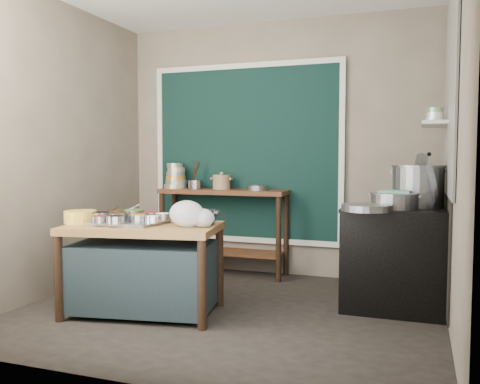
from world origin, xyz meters
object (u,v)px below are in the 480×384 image
(yellow_basin, at_px, (80,217))
(steamer, at_px, (394,201))
(back_counter, at_px, (223,232))
(utensil_cup, at_px, (195,185))
(prep_table, at_px, (143,269))
(condiment_tray, at_px, (128,222))
(stock_pot, at_px, (418,186))
(saucepan, at_px, (203,217))
(stove_block, at_px, (397,260))
(ceramic_crock, at_px, (222,183))

(yellow_basin, bearing_deg, steamer, 17.85)
(back_counter, bearing_deg, utensil_cup, -178.38)
(prep_table, xyz_separation_m, yellow_basin, (-0.56, -0.08, 0.43))
(condiment_tray, height_order, steamer, steamer)
(back_counter, relative_size, condiment_tray, 2.51)
(prep_table, xyz_separation_m, stock_pot, (2.15, 0.98, 0.69))
(yellow_basin, height_order, saucepan, saucepan)
(stove_block, relative_size, steamer, 2.19)
(stock_pot, bearing_deg, stove_block, -140.76)
(saucepan, xyz_separation_m, utensil_cup, (-0.71, 1.40, 0.19))
(stove_block, bearing_deg, stock_pot, 39.24)
(yellow_basin, distance_m, stock_pot, 2.92)
(utensil_cup, relative_size, steamer, 0.40)
(prep_table, distance_m, saucepan, 0.67)
(back_counter, bearing_deg, saucepan, -75.21)
(prep_table, relative_size, stove_block, 1.39)
(prep_table, height_order, ceramic_crock, ceramic_crock)
(utensil_cup, bearing_deg, steamer, -20.79)
(stove_block, relative_size, yellow_basin, 3.32)
(stove_block, xyz_separation_m, stock_pot, (0.15, 0.13, 0.64))
(stove_block, distance_m, condiment_tray, 2.33)
(stove_block, relative_size, saucepan, 4.02)
(back_counter, height_order, condiment_tray, back_counter)
(prep_table, xyz_separation_m, ceramic_crock, (0.08, 1.59, 0.65))
(ceramic_crock, bearing_deg, yellow_basin, -110.78)
(condiment_tray, xyz_separation_m, saucepan, (0.61, 0.16, 0.05))
(stove_block, height_order, condiment_tray, stove_block)
(back_counter, distance_m, stove_block, 2.04)
(condiment_tray, bearing_deg, back_counter, 81.24)
(yellow_basin, bearing_deg, back_counter, 68.38)
(utensil_cup, bearing_deg, stove_block, -17.87)
(utensil_cup, xyz_separation_m, ceramic_crock, (0.31, 0.02, 0.02))
(yellow_basin, distance_m, saucepan, 1.06)
(steamer, bearing_deg, prep_table, -159.57)
(stock_pot, height_order, steamer, stock_pot)
(stove_block, xyz_separation_m, saucepan, (-1.53, -0.68, 0.39))
(back_counter, height_order, utensil_cup, utensil_cup)
(condiment_tray, xyz_separation_m, stock_pot, (2.30, 0.97, 0.30))
(prep_table, relative_size, steamer, 3.04)
(back_counter, bearing_deg, stock_pot, -16.39)
(yellow_basin, bearing_deg, stock_pot, 21.28)
(stove_block, relative_size, utensil_cup, 5.49)
(back_counter, bearing_deg, stove_block, -21.02)
(prep_table, height_order, condiment_tray, condiment_tray)
(stove_block, bearing_deg, utensil_cup, 162.13)
(back_counter, distance_m, ceramic_crock, 0.55)
(condiment_tray, xyz_separation_m, ceramic_crock, (0.22, 1.58, 0.26))
(saucepan, bearing_deg, condiment_tray, 174.78)
(stock_pot, bearing_deg, back_counter, 163.61)
(ceramic_crock, relative_size, stock_pot, 0.45)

